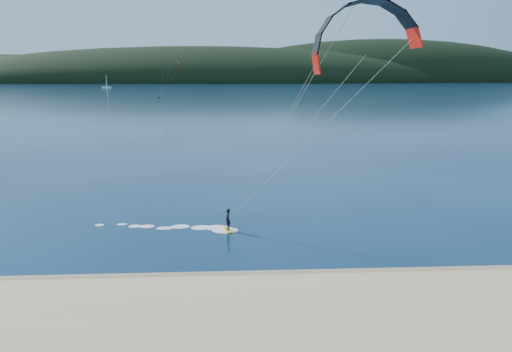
{
  "coord_description": "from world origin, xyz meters",
  "views": [
    {
      "loc": [
        0.58,
        -19.67,
        11.65
      ],
      "look_at": [
        2.1,
        10.0,
        5.0
      ],
      "focal_mm": 31.84,
      "sensor_mm": 36.0,
      "label": 1
    }
  ],
  "objects": [
    {
      "name": "ground",
      "position": [
        0.0,
        0.0,
        0.0
      ],
      "size": [
        1800.0,
        1800.0,
        0.0
      ],
      "primitive_type": "plane",
      "color": "#081D3B",
      "rests_on": "ground"
    },
    {
      "name": "wet_sand",
      "position": [
        0.0,
        4.5,
        0.05
      ],
      "size": [
        220.0,
        2.5,
        0.1
      ],
      "color": "#82674B",
      "rests_on": "ground"
    },
    {
      "name": "headland",
      "position": [
        0.63,
        745.28,
        0.0
      ],
      "size": [
        1200.0,
        310.0,
        140.0
      ],
      "color": "black",
      "rests_on": "ground"
    },
    {
      "name": "kitesurfer_near",
      "position": [
        8.31,
        9.3,
        12.27
      ],
      "size": [
        23.04,
        7.17,
        15.84
      ],
      "color": "yellow",
      "rests_on": "ground"
    },
    {
      "name": "kitesurfer_far",
      "position": [
        -27.31,
        196.74,
        14.37
      ],
      "size": [
        12.36,
        7.53,
        17.24
      ],
      "color": "yellow",
      "rests_on": "ground"
    },
    {
      "name": "sailboat",
      "position": [
        -113.41,
        406.06,
        0.88
      ],
      "size": [
        8.46,
        5.36,
        11.89
      ],
      "color": "white",
      "rests_on": "ground"
    }
  ]
}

